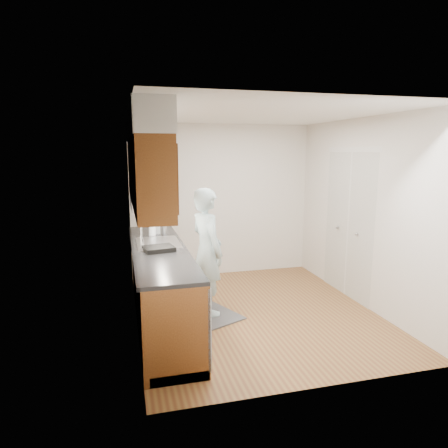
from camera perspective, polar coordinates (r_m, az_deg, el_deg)
name	(u,v)px	position (r m, az deg, el deg)	size (l,w,h in m)	color
floor	(255,312)	(5.34, 4.41, -12.39)	(3.50, 3.50, 0.00)	olive
ceiling	(258,114)	(4.94, 4.83, 15.41)	(3.50, 3.50, 0.00)	white
wall_left	(133,223)	(4.72, -12.86, 0.20)	(0.02, 3.50, 2.50)	silver
wall_right	(362,213)	(5.66, 19.13, 1.53)	(0.02, 3.50, 2.50)	silver
wall_back	(222,201)	(6.65, -0.32, 3.35)	(3.00, 0.02, 2.50)	silver
counter	(161,283)	(4.93, -8.97, -8.39)	(0.64, 2.80, 1.30)	brown
upper_cabinets	(146,161)	(4.71, -11.15, 8.80)	(0.47, 2.80, 1.21)	brown
closet_door	(348,225)	(5.93, 17.32, -0.18)	(0.02, 1.22, 2.05)	silver
floor_mat	(208,312)	(5.29, -2.37, -12.49)	(0.54, 0.92, 0.02)	#555658
person	(207,243)	(5.01, -2.45, -2.75)	(0.64, 0.43, 1.82)	#A4C2C8
soap_bottle_a	(152,227)	(5.37, -10.23, -0.44)	(0.10, 0.10, 0.26)	silver
soap_bottle_b	(157,227)	(5.57, -9.57, -0.40)	(0.09, 0.09, 0.19)	silver
steel_can	(165,231)	(5.47, -8.50, -0.94)	(0.07, 0.07, 0.12)	#A5A5AA
dish_rack	(159,249)	(4.62, -9.30, -3.49)	(0.33, 0.28, 0.05)	black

